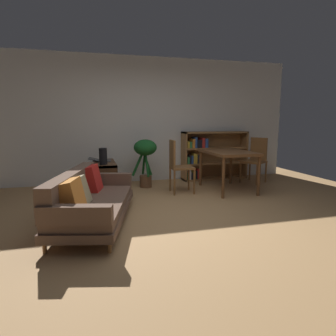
# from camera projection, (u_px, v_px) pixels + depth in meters

# --- Properties ---
(ground_plane) EXTENTS (8.16, 8.16, 0.00)m
(ground_plane) POSITION_uv_depth(u_px,v_px,m) (180.00, 218.00, 4.09)
(ground_plane) COLOR tan
(back_wall_panel) EXTENTS (6.80, 0.10, 2.70)m
(back_wall_panel) POSITION_uv_depth(u_px,v_px,m) (144.00, 120.00, 6.45)
(back_wall_panel) COLOR silver
(back_wall_panel) RESTS_ON ground_plane
(fabric_couch) EXTENTS (1.22, 2.08, 0.70)m
(fabric_couch) POSITION_uv_depth(u_px,v_px,m) (89.00, 199.00, 3.83)
(fabric_couch) COLOR brown
(fabric_couch) RESTS_ON ground_plane
(media_console) EXTENTS (0.41, 1.02, 0.57)m
(media_console) POSITION_uv_depth(u_px,v_px,m) (105.00, 177.00, 5.57)
(media_console) COLOR #56351E
(media_console) RESTS_ON ground_plane
(open_laptop) EXTENTS (0.44, 0.34, 0.07)m
(open_laptop) POSITION_uv_depth(u_px,v_px,m) (101.00, 160.00, 5.64)
(open_laptop) COLOR #333338
(open_laptop) RESTS_ON media_console
(desk_speaker) EXTENTS (0.14, 0.14, 0.29)m
(desk_speaker) POSITION_uv_depth(u_px,v_px,m) (103.00, 156.00, 5.21)
(desk_speaker) COLOR black
(desk_speaker) RESTS_ON media_console
(potted_floor_plant) EXTENTS (0.51, 0.46, 0.97)m
(potted_floor_plant) POSITION_uv_depth(u_px,v_px,m) (145.00, 154.00, 5.88)
(potted_floor_plant) COLOR brown
(potted_floor_plant) RESTS_ON ground_plane
(dining_table) EXTENTS (0.79, 1.18, 0.77)m
(dining_table) POSITION_uv_depth(u_px,v_px,m) (228.00, 155.00, 5.62)
(dining_table) COLOR brown
(dining_table) RESTS_ON ground_plane
(dining_chair_near) EXTENTS (0.59, 0.59, 0.97)m
(dining_chair_near) POSITION_uv_depth(u_px,v_px,m) (256.00, 158.00, 6.40)
(dining_chair_near) COLOR brown
(dining_chair_near) RESTS_ON ground_plane
(dining_chair_far) EXTENTS (0.43, 0.40, 0.99)m
(dining_chair_far) POSITION_uv_depth(u_px,v_px,m) (178.00, 164.00, 5.43)
(dining_chair_far) COLOR brown
(dining_chair_far) RESTS_ON ground_plane
(bookshelf) EXTENTS (1.52, 0.36, 1.09)m
(bookshelf) POSITION_uv_depth(u_px,v_px,m) (209.00, 155.00, 6.77)
(bookshelf) COLOR olive
(bookshelf) RESTS_ON ground_plane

